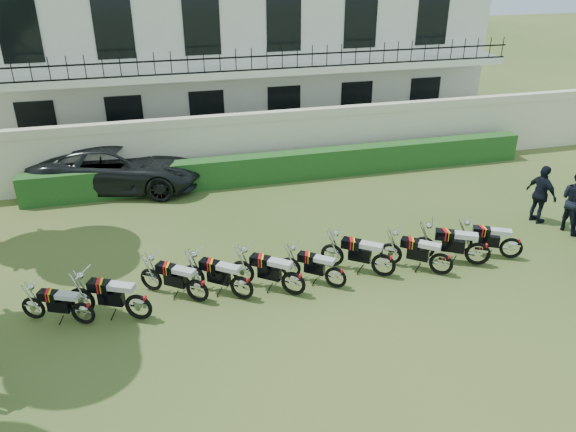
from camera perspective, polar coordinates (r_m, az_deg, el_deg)
The scene contains 17 objects.
ground at distance 13.82m, azimuth 3.89°, elevation -7.65°, with size 100.00×100.00×0.00m, color #335120.
perimeter_wall at distance 20.30m, azimuth -3.13°, elevation 7.37°, with size 30.00×0.35×2.30m.
hedge at distance 20.01m, azimuth 0.20°, elevation 5.09°, with size 18.00×0.60×1.00m, color #1D4518.
building at distance 25.42m, azimuth -6.17°, elevation 16.96°, with size 20.40×9.60×7.40m.
motorcycle_0 at distance 13.25m, azimuth -20.16°, elevation -8.76°, with size 1.63×0.84×0.95m.
motorcycle_1 at distance 12.99m, azimuth -15.00°, elevation -8.34°, with size 1.87×1.01×1.10m.
motorcycle_2 at distance 13.32m, azimuth -9.22°, elevation -6.95°, with size 1.56×1.19×1.02m.
motorcycle_3 at distance 13.28m, azimuth -4.73°, elevation -6.71°, with size 1.59×1.25×1.05m.
motorcycle_4 at distance 13.37m, azimuth 0.55°, elevation -6.30°, with size 1.63×1.28×1.08m.
motorcycle_5 at distance 13.72m, azimuth 4.89°, elevation -5.76°, with size 1.44×1.15×0.96m.
motorcycle_6 at distance 14.29m, azimuth 9.72°, elevation -4.40°, with size 1.64×1.27×1.08m.
motorcycle_7 at distance 14.69m, azimuth 15.35°, elevation -4.21°, with size 1.55×1.26×1.04m.
motorcycle_8 at distance 15.38m, azimuth 18.80°, elevation -3.13°, with size 1.85×1.07×1.11m.
motorcycle_9 at distance 16.04m, azimuth 21.82°, elevation -2.58°, with size 1.71×0.98×1.03m.
suv at distance 20.05m, azimuth -16.83°, elevation 4.87°, with size 2.62×5.68×1.58m, color black.
officer_4 at distance 18.17m, azimuth 27.20°, elevation 1.42°, with size 0.94×0.73×1.93m, color black.
officer_5 at distance 18.33m, azimuth 24.32°, elevation 2.00°, with size 1.06×0.44×1.80m, color black.
Camera 1 is at (-3.81, -10.86, 7.64)m, focal length 35.00 mm.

